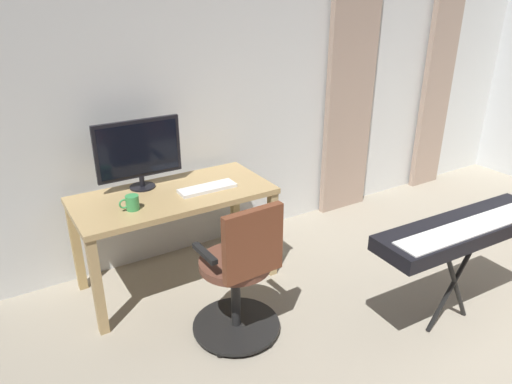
{
  "coord_description": "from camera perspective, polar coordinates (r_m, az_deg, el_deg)",
  "views": [
    {
      "loc": [
        2.55,
        0.47,
        2.03
      ],
      "look_at": [
        1.16,
        -1.78,
        0.88
      ],
      "focal_mm": 32.99,
      "sensor_mm": 36.0,
      "label": 1
    }
  ],
  "objects": [
    {
      "name": "curtain_right_panel",
      "position": [
        4.47,
        11.44,
        12.75
      ],
      "size": [
        0.53,
        0.06,
        2.46
      ],
      "primitive_type": "cube",
      "color": "tan",
      "rests_on": "ground"
    },
    {
      "name": "office_chair",
      "position": [
        2.87,
        -1.92,
        -10.25
      ],
      "size": [
        0.56,
        0.56,
        0.94
      ],
      "rotation": [
        0.0,
        0.0,
        3.18
      ],
      "color": "black",
      "rests_on": "ground"
    },
    {
      "name": "computer_keyboard",
      "position": [
        3.33,
        -5.92,
        0.47
      ],
      "size": [
        0.41,
        0.13,
        0.02
      ],
      "primitive_type": "cube",
      "color": "white",
      "rests_on": "desk"
    },
    {
      "name": "mug_tea",
      "position": [
        3.11,
        -14.82,
        -1.27
      ],
      "size": [
        0.13,
        0.09,
        0.1
      ],
      "color": "#3D9951",
      "rests_on": "desk"
    },
    {
      "name": "back_room_partition",
      "position": [
        4.24,
        6.03,
        15.29
      ],
      "size": [
        5.5,
        0.1,
        2.87
      ],
      "primitive_type": "cube",
      "color": "silver",
      "rests_on": "ground"
    },
    {
      "name": "desk",
      "position": [
        3.36,
        -9.9,
        -1.63
      ],
      "size": [
        1.37,
        0.65,
        0.72
      ],
      "color": "tan",
      "rests_on": "ground"
    },
    {
      "name": "curtain_left_panel",
      "position": [
        5.35,
        21.33,
        13.39
      ],
      "size": [
        0.39,
        0.06,
        2.46
      ],
      "primitive_type": "cube",
      "color": "tan",
      "rests_on": "ground"
    },
    {
      "name": "piano_keyboard",
      "position": [
        3.1,
        23.99,
        -4.34
      ],
      "size": [
        1.25,
        0.37,
        0.76
      ],
      "rotation": [
        0.0,
        0.0,
        -0.04
      ],
      "color": "black",
      "rests_on": "ground"
    },
    {
      "name": "computer_monitor",
      "position": [
        3.36,
        -14.04,
        4.86
      ],
      "size": [
        0.6,
        0.18,
        0.49
      ],
      "color": "black",
      "rests_on": "desk"
    }
  ]
}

